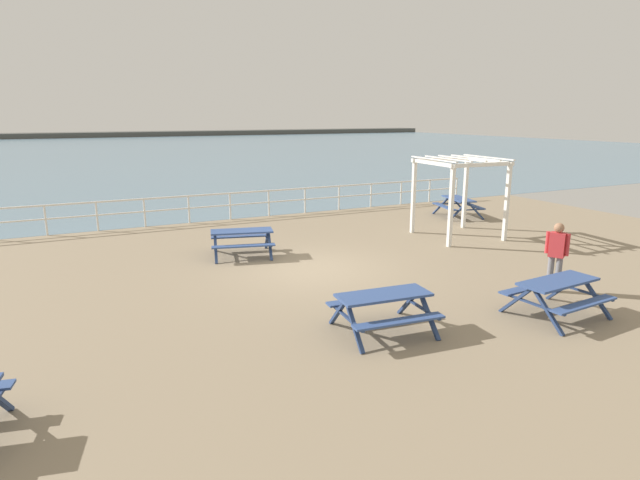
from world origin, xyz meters
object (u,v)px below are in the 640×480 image
at_px(picnic_table_far_right, 242,237).
at_px(picnic_table_mid_centre, 383,303).
at_px(picnic_table_near_left, 458,203).
at_px(visitor, 556,253).
at_px(picnic_table_near_right, 557,289).
at_px(lattice_pergola, 460,179).

bearing_deg(picnic_table_far_right, picnic_table_mid_centre, -69.91).
relative_size(picnic_table_near_left, visitor, 1.28).
bearing_deg(visitor, picnic_table_mid_centre, -25.75).
height_order(picnic_table_mid_centre, visitor, visitor).
xyz_separation_m(picnic_table_near_right, picnic_table_far_right, (-4.40, 7.47, 0.00)).
bearing_deg(picnic_table_near_right, picnic_table_far_right, 115.94).
bearing_deg(picnic_table_far_right, picnic_table_near_left, 25.30).
distance_m(picnic_table_mid_centre, picnic_table_far_right, 6.63).
relative_size(picnic_table_far_right, visitor, 1.27).
bearing_deg(picnic_table_near_right, picnic_table_mid_centre, 162.04).
relative_size(picnic_table_mid_centre, visitor, 1.16).
distance_m(picnic_table_near_right, picnic_table_mid_centre, 3.79).
bearing_deg(picnic_table_mid_centre, picnic_table_near_right, -8.29).
bearing_deg(picnic_table_near_left, lattice_pergola, 153.58).
xyz_separation_m(picnic_table_mid_centre, lattice_pergola, (6.71, 5.78, 1.41)).
bearing_deg(picnic_table_mid_centre, lattice_pergola, 45.84).
relative_size(picnic_table_near_right, picnic_table_mid_centre, 0.99).
xyz_separation_m(picnic_table_near_right, visitor, (1.24, 1.12, 0.36)).
bearing_deg(picnic_table_near_left, visitor, 167.76).
bearing_deg(picnic_table_near_right, visitor, 37.49).
bearing_deg(visitor, lattice_pergola, -136.44).
bearing_deg(lattice_pergola, visitor, -103.85).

